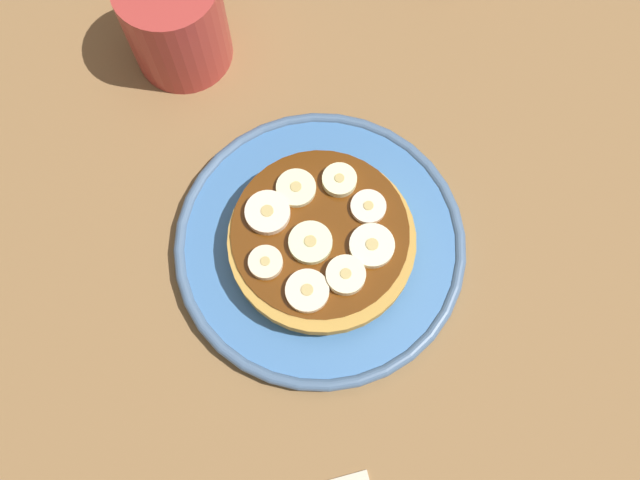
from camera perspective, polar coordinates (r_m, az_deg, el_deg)
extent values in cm
cube|color=olive|center=(57.25, 0.00, -1.11)|extent=(140.00, 140.00, 3.00)
cylinder|color=#3F72B2|center=(55.16, 0.00, -0.42)|extent=(23.68, 23.68, 1.40)
torus|color=#496588|center=(54.70, 0.00, -0.26)|extent=(23.95, 23.95, 0.98)
cylinder|color=#AD8B32|center=(54.06, 0.27, 0.52)|extent=(14.64, 14.64, 1.26)
cylinder|color=gold|center=(52.50, -0.21, -0.18)|extent=(14.76, 14.76, 1.26)
cylinder|color=#592B0A|center=(52.03, 0.00, 0.72)|extent=(13.99, 13.99, 0.16)
cylinder|color=#EAF2B6|center=(51.38, -0.82, -0.25)|extent=(3.39, 3.39, 0.83)
cylinder|color=tan|center=(50.95, -0.83, -0.09)|extent=(0.95, 0.95, 0.08)
cylinder|color=#FCE5BD|center=(50.33, -1.09, -4.38)|extent=(3.32, 3.32, 0.79)
cylinder|color=tan|center=(49.91, -1.10, -4.26)|extent=(0.93, 0.93, 0.08)
cylinder|color=#FEE5C3|center=(52.35, -4.48, 2.32)|extent=(3.54, 3.54, 0.87)
cylinder|color=tan|center=(51.91, -4.52, 2.50)|extent=(0.99, 0.99, 0.08)
cylinder|color=#FBE3C4|center=(52.63, 4.13, 2.81)|extent=(2.81, 2.81, 0.63)
cylinder|color=tan|center=(52.30, 4.16, 2.95)|extent=(0.79, 0.79, 0.08)
cylinder|color=#F8E1B6|center=(51.05, -4.65, -1.95)|extent=(2.64, 2.64, 0.84)
cylinder|color=tan|center=(50.62, -4.69, -1.80)|extent=(0.74, 0.74, 0.08)
cylinder|color=#EFEBB3|center=(53.11, -2.05, 4.42)|extent=(3.17, 3.17, 0.66)
cylinder|color=tan|center=(52.77, -2.06, 4.58)|extent=(0.89, 0.89, 0.08)
cylinder|color=#F8EEC2|center=(51.47, 4.43, -0.51)|extent=(3.50, 3.50, 0.78)
cylinder|color=tan|center=(51.07, 4.47, -0.36)|extent=(0.98, 0.98, 0.08)
cylinder|color=#F6F4B6|center=(53.26, 1.66, 5.10)|extent=(2.77, 2.77, 0.87)
cylinder|color=tan|center=(52.82, 1.68, 5.31)|extent=(0.77, 0.77, 0.08)
cylinder|color=#FBEEBD|center=(50.58, 2.20, -3.03)|extent=(3.04, 3.04, 0.97)
cylinder|color=tan|center=(50.08, 2.22, -2.87)|extent=(0.85, 0.85, 0.08)
cylinder|color=#B23833|center=(61.83, -12.21, 17.73)|extent=(8.82, 8.82, 9.18)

